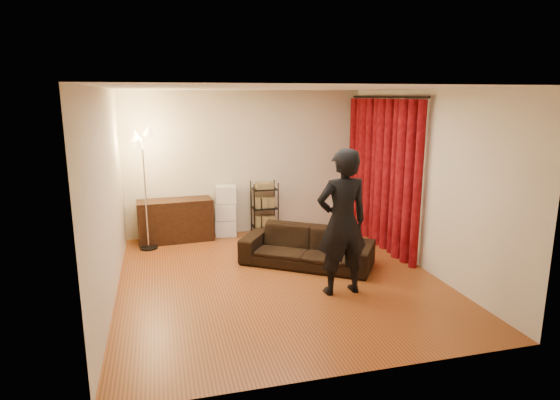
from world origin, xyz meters
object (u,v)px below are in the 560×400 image
object	(u,v)px
person	(342,222)
floor_lamp	(145,191)
sofa	(307,247)
storage_boxes	(226,211)
wire_shelf	(265,208)
media_cabinet	(176,220)

from	to	relation	value
person	floor_lamp	distance (m)	3.61
sofa	person	distance (m)	1.31
storage_boxes	floor_lamp	xyz separation A→B (m)	(-1.42, -0.43, 0.54)
storage_boxes	wire_shelf	size ratio (longest dim) A/B	0.96
sofa	wire_shelf	bearing A→B (deg)	131.82
storage_boxes	floor_lamp	bearing A→B (deg)	-163.20
person	wire_shelf	distance (m)	3.02
wire_shelf	floor_lamp	world-z (taller)	floor_lamp
media_cabinet	storage_boxes	bearing A→B (deg)	1.20
storage_boxes	wire_shelf	bearing A→B (deg)	-2.73
person	wire_shelf	xyz separation A→B (m)	(-0.38, 2.96, -0.47)
wire_shelf	floor_lamp	distance (m)	2.25
wire_shelf	floor_lamp	size ratio (longest dim) A/B	0.49
sofa	floor_lamp	xyz separation A→B (m)	(-2.41, 1.45, 0.73)
person	floor_lamp	world-z (taller)	floor_lamp
sofa	person	xyz separation A→B (m)	(0.12, -1.11, 0.68)
storage_boxes	wire_shelf	distance (m)	0.74
person	wire_shelf	world-z (taller)	person
wire_shelf	floor_lamp	xyz separation A→B (m)	(-2.16, -0.39, 0.52)
sofa	media_cabinet	size ratio (longest dim) A/B	1.53
storage_boxes	floor_lamp	size ratio (longest dim) A/B	0.47
media_cabinet	storage_boxes	xyz separation A→B (m)	(0.94, 0.08, 0.10)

